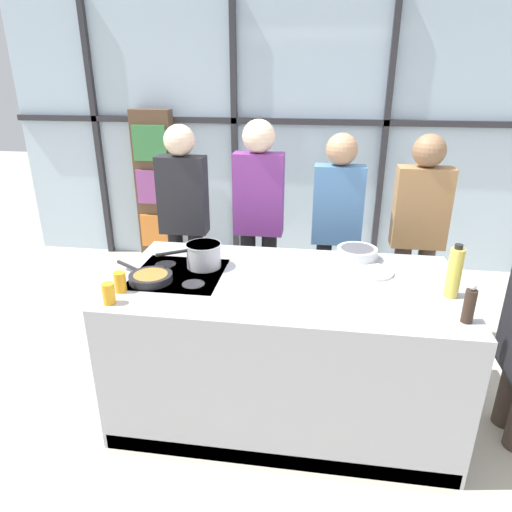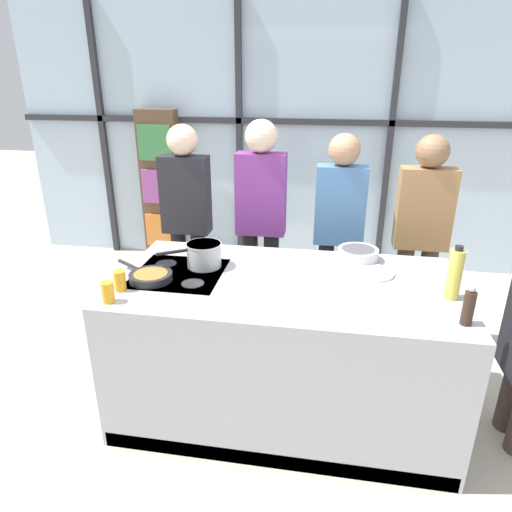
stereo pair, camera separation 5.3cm
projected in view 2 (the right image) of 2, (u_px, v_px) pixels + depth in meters
The scene contains 16 objects.
ground_plane at pixel (283, 405), 2.96m from camera, with size 18.00×18.00×0.00m, color #BCB29E.
back_window_wall at pixel (313, 135), 4.70m from camera, with size 6.40×0.10×2.80m.
bookshelf at pixel (161, 188), 5.00m from camera, with size 0.43×0.19×1.65m.
demo_island at pixel (284, 347), 2.79m from camera, with size 1.97×1.03×0.90m.
spectator_far_left at pixel (187, 214), 3.58m from camera, with size 0.37×0.23×1.66m.
spectator_center_left at pixel (261, 214), 3.48m from camera, with size 0.37×0.24×1.70m.
spectator_center_right at pixel (339, 225), 3.40m from camera, with size 0.37×0.23×1.62m.
spectator_far_right at pixel (421, 231), 3.32m from camera, with size 0.38×0.23×1.62m.
frying_pan at pixel (150, 276), 2.63m from camera, with size 0.40×0.31×0.04m.
saucepan at pixel (204, 254), 2.79m from camera, with size 0.36×0.27×0.15m.
white_plate at pixel (372, 273), 2.71m from camera, with size 0.25×0.25×0.01m, color white.
mixing_bowl at pixel (358, 254), 2.90m from camera, with size 0.26×0.26×0.08m.
oil_bottle at pixel (455, 274), 2.37m from camera, with size 0.08×0.08×0.30m.
pepper_grinder at pixel (469, 307), 2.14m from camera, with size 0.05×0.05×0.20m.
juice_glass_near at pixel (108, 292), 2.36m from camera, with size 0.06×0.06×0.11m, color orange.
juice_glass_far at pixel (120, 281), 2.49m from camera, with size 0.06×0.06×0.11m, color orange.
Camera 2 is at (0.23, -2.37, 2.01)m, focal length 32.00 mm.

